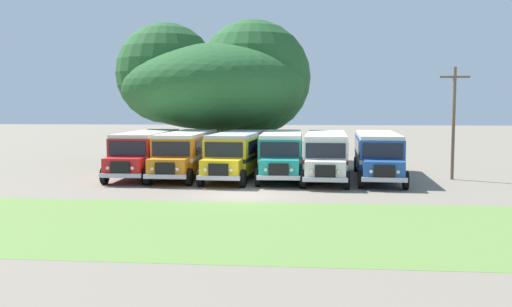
% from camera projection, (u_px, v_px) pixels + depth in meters
% --- Properties ---
extents(ground_plane, '(220.00, 220.00, 0.00)m').
position_uv_depth(ground_plane, '(244.00, 195.00, 27.97)').
color(ground_plane, slate).
extents(foreground_grass_strip, '(80.00, 10.38, 0.01)m').
position_uv_depth(foreground_grass_strip, '(222.00, 225.00, 20.83)').
color(foreground_grass_strip, olive).
rests_on(foreground_grass_strip, ground_plane).
extents(parked_bus_slot_0, '(2.98, 10.88, 2.82)m').
position_uv_depth(parked_bus_slot_0, '(147.00, 151.00, 36.66)').
color(parked_bus_slot_0, red).
rests_on(parked_bus_slot_0, ground_plane).
extents(parked_bus_slot_1, '(2.71, 10.84, 2.82)m').
position_uv_depth(parked_bus_slot_1, '(187.00, 151.00, 36.17)').
color(parked_bus_slot_1, orange).
rests_on(parked_bus_slot_1, ground_plane).
extents(parked_bus_slot_2, '(3.21, 10.91, 2.82)m').
position_uv_depth(parked_bus_slot_2, '(238.00, 152.00, 35.56)').
color(parked_bus_slot_2, yellow).
rests_on(parked_bus_slot_2, ground_plane).
extents(parked_bus_slot_3, '(2.85, 10.86, 2.82)m').
position_uv_depth(parked_bus_slot_3, '(282.00, 152.00, 35.69)').
color(parked_bus_slot_3, teal).
rests_on(parked_bus_slot_3, ground_plane).
extents(parked_bus_slot_4, '(3.01, 10.88, 2.82)m').
position_uv_depth(parked_bus_slot_4, '(326.00, 153.00, 34.87)').
color(parked_bus_slot_4, silver).
rests_on(parked_bus_slot_4, ground_plane).
extents(parked_bus_slot_5, '(3.16, 10.91, 2.82)m').
position_uv_depth(parked_bus_slot_5, '(377.00, 153.00, 34.84)').
color(parked_bus_slot_5, '#23519E').
rests_on(parked_bus_slot_5, ground_plane).
extents(broad_shade_tree, '(15.42, 15.54, 11.61)m').
position_uv_depth(broad_shade_tree, '(218.00, 83.00, 45.40)').
color(broad_shade_tree, brown).
rests_on(broad_shade_tree, ground_plane).
extents(utility_pole, '(1.80, 0.20, 6.89)m').
position_uv_depth(utility_pole, '(454.00, 120.00, 33.80)').
color(utility_pole, brown).
rests_on(utility_pole, ground_plane).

